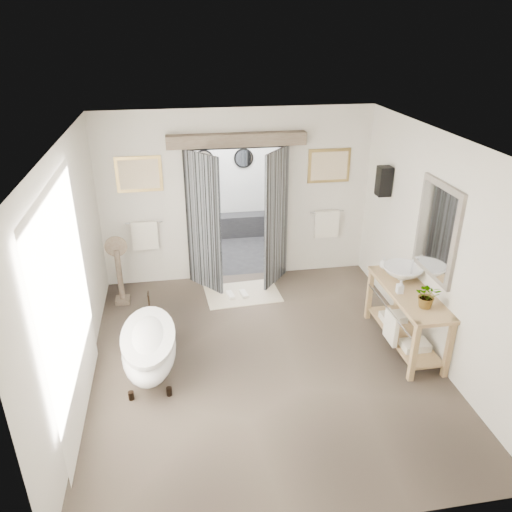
{
  "coord_description": "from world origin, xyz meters",
  "views": [
    {
      "loc": [
        -1.0,
        -5.35,
        4.09
      ],
      "look_at": [
        0.0,
        0.6,
        1.25
      ],
      "focal_mm": 35.0,
      "sensor_mm": 36.0,
      "label": 1
    }
  ],
  "objects_px": {
    "rug": "(243,294)",
    "basin": "(402,273)",
    "vanity": "(405,314)",
    "clawfoot_tub": "(149,346)"
  },
  "relations": [
    {
      "from": "clawfoot_tub",
      "to": "rug",
      "type": "xyz_separation_m",
      "value": [
        1.45,
        1.76,
        -0.36
      ]
    },
    {
      "from": "clawfoot_tub",
      "to": "rug",
      "type": "height_order",
      "value": "clawfoot_tub"
    },
    {
      "from": "clawfoot_tub",
      "to": "vanity",
      "type": "distance_m",
      "value": 3.43
    },
    {
      "from": "clawfoot_tub",
      "to": "rug",
      "type": "distance_m",
      "value": 2.31
    },
    {
      "from": "clawfoot_tub",
      "to": "basin",
      "type": "relative_size",
      "value": 2.73
    },
    {
      "from": "clawfoot_tub",
      "to": "basin",
      "type": "bearing_deg",
      "value": 5.41
    },
    {
      "from": "rug",
      "to": "basin",
      "type": "height_order",
      "value": "basin"
    },
    {
      "from": "rug",
      "to": "basin",
      "type": "distance_m",
      "value": 2.66
    },
    {
      "from": "vanity",
      "to": "rug",
      "type": "distance_m",
      "value": 2.71
    },
    {
      "from": "clawfoot_tub",
      "to": "vanity",
      "type": "xyz_separation_m",
      "value": [
        3.42,
        -0.02,
        0.14
      ]
    }
  ]
}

